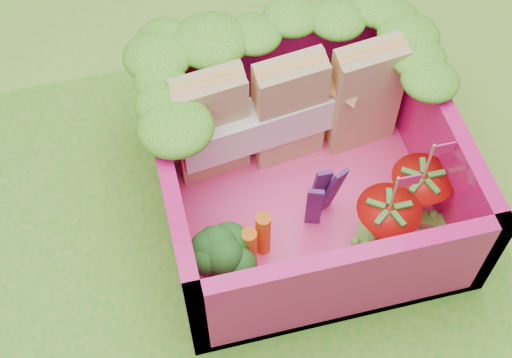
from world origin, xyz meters
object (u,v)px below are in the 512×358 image
Objects in this scene: broccoli at (222,251)px; strawberry_left at (384,226)px; sandwich_stack at (290,111)px; bento_box at (305,166)px; strawberry_right at (417,195)px.

broccoli is 0.66× the size of strawberry_left.
bento_box is at bearing -91.20° from sandwich_stack.
strawberry_left is at bearing -149.26° from strawberry_right.
strawberry_left is (0.27, -0.62, -0.15)m from sandwich_stack.
sandwich_stack reaches higher than strawberry_right.
strawberry_right is (0.47, -0.50, -0.15)m from sandwich_stack.
sandwich_stack is 2.11× the size of strawberry_right.
broccoli is 0.66× the size of strawberry_right.
sandwich_stack reaches higher than bento_box.
strawberry_left reaches higher than strawberry_right.
strawberry_right reaches higher than broccoli.
strawberry_left reaches higher than broccoli.
sandwich_stack is 0.76m from broccoli.
strawberry_left is 1.00× the size of strawberry_right.
bento_box is 2.50× the size of strawberry_left.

